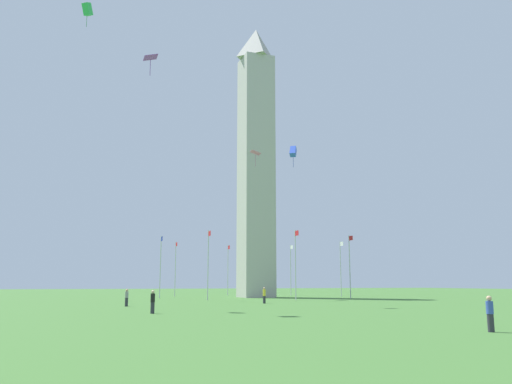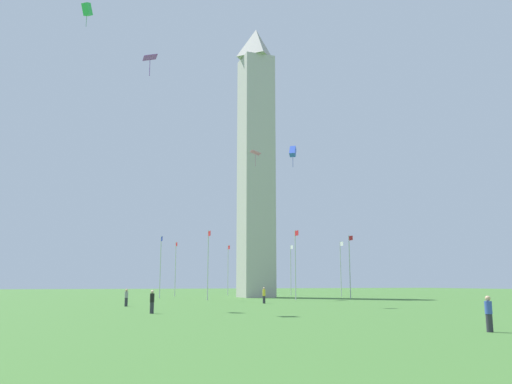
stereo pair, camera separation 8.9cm
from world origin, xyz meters
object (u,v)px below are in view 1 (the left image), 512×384
object	(u,v)px
person_yellow_shirt	(264,295)
kite_purple_diamond	(151,58)
flagpole_s	(228,268)
person_blue_shirt	(490,314)
flagpole_sw	(175,266)
flagpole_e	(341,266)
flagpole_ne	(350,264)
obelisk_monument	(256,158)
flagpole_n	(296,262)
kite_blue_box	(293,152)
kite_green_box	(87,9)
flagpole_w	(160,264)
person_black_shirt	(153,302)
kite_pink_diamond	(255,153)
person_gray_shirt	(127,298)
flagpole_se	(291,268)
flagpole_nw	(208,262)

from	to	relation	value
person_yellow_shirt	kite_purple_diamond	distance (m)	27.61
flagpole_s	person_blue_shirt	xyz separation A→B (m)	(73.18, -10.08, -4.10)
flagpole_sw	flagpole_e	bearing A→B (deg)	67.50
flagpole_ne	kite_purple_diamond	bearing A→B (deg)	-52.99
obelisk_monument	flagpole_n	xyz separation A→B (m)	(14.87, 0.00, -17.11)
kite_purple_diamond	kite_blue_box	xyz separation A→B (m)	(-4.57, 15.08, -5.72)
kite_green_box	flagpole_sw	bearing A→B (deg)	154.99
flagpole_n	flagpole_w	xyz separation A→B (m)	(-14.82, -14.82, 0.00)
person_black_shirt	kite_blue_box	distance (m)	21.94
flagpole_n	kite_purple_diamond	size ratio (longest dim) A/B	5.03
person_yellow_shirt	person_black_shirt	bearing A→B (deg)	-175.87
kite_pink_diamond	flagpole_s	bearing A→B (deg)	172.38
flagpole_n	flagpole_s	bearing A→B (deg)	180.00
person_yellow_shirt	kite_green_box	xyz separation A→B (m)	(2.63, -19.87, 28.29)
flagpole_s	person_blue_shirt	size ratio (longest dim) A/B	5.58
person_black_shirt	kite_purple_diamond	distance (m)	20.27
flagpole_n	kite_green_box	world-z (taller)	kite_green_box
obelisk_monument	kite_blue_box	bearing A→B (deg)	-13.35
flagpole_e	person_yellow_shirt	distance (m)	32.54
flagpole_w	flagpole_sw	bearing A→B (deg)	157.50
person_black_shirt	kite_green_box	world-z (taller)	kite_green_box
flagpole_n	flagpole_w	bearing A→B (deg)	-135.00
kite_blue_box	kite_pink_diamond	xyz separation A→B (m)	(-22.59, 4.23, 5.47)
flagpole_w	kite_green_box	distance (m)	37.66
flagpole_s	kite_purple_diamond	bearing A→B (deg)	-24.08
flagpole_ne	person_gray_shirt	world-z (taller)	flagpole_ne
person_black_shirt	person_gray_shirt	bearing A→B (deg)	63.95
person_gray_shirt	kite_pink_diamond	xyz separation A→B (m)	(-17.53, 19.37, 19.81)
obelisk_monument	person_gray_shirt	size ratio (longest dim) A/B	27.05
flagpole_ne	kite_purple_diamond	size ratio (longest dim) A/B	5.03
flagpole_se	kite_green_box	world-z (taller)	kite_green_box
flagpole_ne	flagpole_se	bearing A→B (deg)	180.00
obelisk_monument	flagpole_s	bearing A→B (deg)	180.00
person_gray_shirt	kite_pink_diamond	world-z (taller)	kite_pink_diamond
person_gray_shirt	kite_blue_box	bearing A→B (deg)	-78.22
flagpole_nw	kite_purple_diamond	size ratio (longest dim) A/B	5.03
kite_green_box	flagpole_w	bearing A→B (deg)	154.00
flagpole_sw	kite_pink_diamond	size ratio (longest dim) A/B	3.98
person_gray_shirt	flagpole_s	bearing A→B (deg)	1.25
flagpole_ne	flagpole_sw	world-z (taller)	same
flagpole_ne	kite_blue_box	bearing A→B (deg)	-41.35
flagpole_sw	flagpole_w	xyz separation A→B (m)	(10.48, -4.34, 0.00)
flagpole_s	person_black_shirt	xyz separation A→B (m)	(53.16, -22.05, -4.06)
obelisk_monument	flagpole_s	xyz separation A→B (m)	(-14.76, 0.00, -17.11)
flagpole_n	person_black_shirt	xyz separation A→B (m)	(23.52, -22.05, -4.06)
flagpole_w	person_yellow_shirt	xyz separation A→B (m)	(23.26, 7.24, -4.04)
obelisk_monument	kite_pink_diamond	size ratio (longest dim) A/B	19.47
flagpole_se	person_yellow_shirt	size ratio (longest dim) A/B	5.21
person_gray_shirt	kite_blue_box	world-z (taller)	kite_blue_box
flagpole_e	person_gray_shirt	distance (m)	45.38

